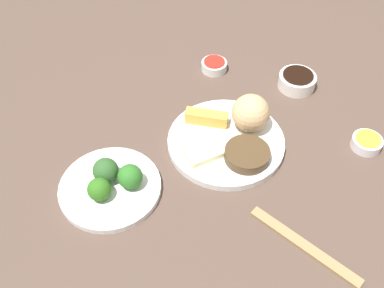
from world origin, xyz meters
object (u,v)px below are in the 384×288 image
broccoli_plate (110,188)px  soy_sauce_bowl (297,81)px  main_plate (226,142)px  sauce_ramekin_hot_mustard (366,143)px  sauce_ramekin_sweet_and_sour (214,66)px  chopsticks_pair (304,246)px

broccoli_plate → soy_sauce_bowl: bearing=-86.8°
main_plate → sauce_ramekin_hot_mustard: 0.30m
soy_sauce_bowl → sauce_ramekin_sweet_and_sour: bearing=38.0°
chopsticks_pair → main_plate: bearing=-6.3°
main_plate → broccoli_plate: size_ratio=1.25×
soy_sauce_bowl → broccoli_plate: bearing=93.2°
soy_sauce_bowl → chopsticks_pair: 0.44m
soy_sauce_bowl → sauce_ramekin_sweet_and_sour: size_ratio=1.39×
soy_sauce_bowl → main_plate: bearing=102.7°
sauce_ramekin_hot_mustard → main_plate: bearing=55.2°
sauce_ramekin_hot_mustard → chopsticks_pair: (-0.11, 0.28, -0.01)m
sauce_ramekin_sweet_and_sour → chopsticks_pair: 0.53m
soy_sauce_bowl → chopsticks_pair: (-0.34, 0.29, -0.01)m
sauce_ramekin_sweet_and_sour → sauce_ramekin_hot_mustard: size_ratio=1.00×
sauce_ramekin_sweet_and_sour → chopsticks_pair: (-0.50, 0.16, -0.01)m
main_plate → chopsticks_pair: bearing=173.7°
main_plate → broccoli_plate: bearing=83.7°
broccoli_plate → soy_sauce_bowl: size_ratio=2.25×
soy_sauce_bowl → chopsticks_pair: soy_sauce_bowl is taller
main_plate → soy_sauce_bowl: (0.06, -0.26, 0.01)m
main_plate → broccoli_plate: main_plate is taller
broccoli_plate → sauce_ramekin_hot_mustard: (-0.20, -0.51, 0.00)m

